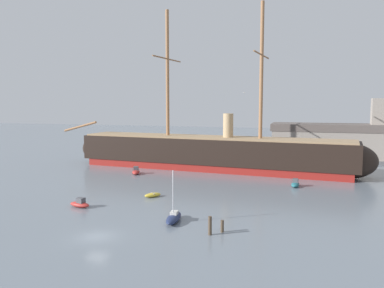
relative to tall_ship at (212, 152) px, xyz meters
The scene contains 14 objects.
ground_plane 48.71m from the tall_ship, 92.12° to the right, with size 400.00×400.00×0.00m, color slate.
tall_ship is the anchor object (origin of this frame).
motorboat_foreground_left 39.42m from the tall_ship, 106.01° to the right, with size 3.67×2.09×1.45m.
sailboat_foreground_right 40.94m from the tall_ship, 83.19° to the right, with size 2.12×5.40×6.85m.
dinghy_near_centre 29.13m from the tall_ship, 95.78° to the right, with size 2.82×3.06×0.69m.
motorboat_alongside_bow 18.03m from the tall_ship, 143.76° to the right, with size 2.84×4.14×1.60m.
motorboat_alongside_stern 23.93m from the tall_ship, 35.90° to the right, with size 1.67×3.58×1.47m.
sailboat_far_left 29.21m from the tall_ship, behind, with size 2.84×4.50×5.63m.
motorboat_far_right 27.38m from the tall_ship, ahead, with size 2.77×4.26×1.66m.
motorboat_distant_centre 18.16m from the tall_ship, 94.90° to the left, with size 4.09×1.90×1.68m.
mooring_piling_nearest 44.47m from the tall_ship, 74.60° to the right, with size 0.40×0.40×1.47m, color #4C3D2D.
mooring_piling_left_pair 45.50m from the tall_ship, 76.48° to the right, with size 0.42×0.42×2.22m, color #4C3D2D.
dockside_warehouse_right 41.59m from the tall_ship, 36.06° to the left, with size 48.00×13.32×16.43m.
seagull_in_flight 21.79m from the tall_ship, 56.15° to the right, with size 0.41×1.03×0.13m.
Camera 1 is at (23.35, -39.61, 15.58)m, focal length 37.22 mm.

